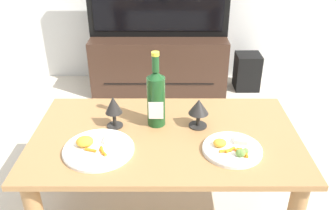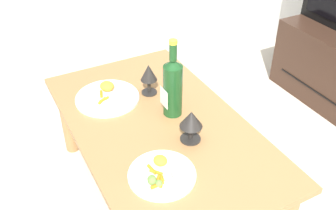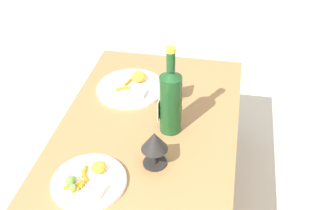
{
  "view_description": "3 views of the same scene",
  "coord_description": "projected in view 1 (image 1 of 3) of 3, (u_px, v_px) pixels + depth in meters",
  "views": [
    {
      "loc": [
        0.01,
        -1.32,
        1.3
      ],
      "look_at": [
        0.01,
        0.08,
        0.54
      ],
      "focal_mm": 38.0,
      "sensor_mm": 36.0,
      "label": 1
    },
    {
      "loc": [
        1.16,
        -0.57,
        1.46
      ],
      "look_at": [
        0.0,
        0.04,
        0.52
      ],
      "focal_mm": 41.81,
      "sensor_mm": 36.0,
      "label": 2
    },
    {
      "loc": [
        1.13,
        0.29,
        1.44
      ],
      "look_at": [
        -0.05,
        0.08,
        0.55
      ],
      "focal_mm": 43.63,
      "sensor_mm": 36.0,
      "label": 3
    }
  ],
  "objects": [
    {
      "name": "tv_stand",
      "position": [
        159.0,
        63.0,
        2.88
      ],
      "size": [
        1.06,
        0.41,
        0.45
      ],
      "color": "#382319",
      "rests_on": "ground_plane"
    },
    {
      "name": "ground_plane",
      "position": [
        166.0,
        207.0,
        1.78
      ],
      "size": [
        6.4,
        6.4,
        0.0
      ],
      "primitive_type": "plane",
      "color": "beige"
    },
    {
      "name": "dinner_plate_right",
      "position": [
        232.0,
        149.0,
        1.46
      ],
      "size": [
        0.25,
        0.25,
        0.04
      ],
      "color": "white",
      "rests_on": "dining_table"
    },
    {
      "name": "goblet_left",
      "position": [
        114.0,
        107.0,
        1.58
      ],
      "size": [
        0.08,
        0.08,
        0.15
      ],
      "color": "black",
      "rests_on": "dining_table"
    },
    {
      "name": "goblet_right",
      "position": [
        199.0,
        108.0,
        1.59
      ],
      "size": [
        0.09,
        0.09,
        0.14
      ],
      "color": "black",
      "rests_on": "dining_table"
    },
    {
      "name": "floor_speaker",
      "position": [
        247.0,
        71.0,
        2.92
      ],
      "size": [
        0.2,
        0.2,
        0.3
      ],
      "primitive_type": "cube",
      "rotation": [
        0.0,
        0.0,
        0.01
      ],
      "color": "black",
      "rests_on": "ground_plane"
    },
    {
      "name": "dining_table",
      "position": [
        166.0,
        148.0,
        1.61
      ],
      "size": [
        1.18,
        0.68,
        0.44
      ],
      "color": "#9E7042",
      "rests_on": "ground_plane"
    },
    {
      "name": "dinner_plate_left",
      "position": [
        98.0,
        148.0,
        1.46
      ],
      "size": [
        0.29,
        0.29,
        0.05
      ],
      "color": "white",
      "rests_on": "dining_table"
    },
    {
      "name": "wine_bottle",
      "position": [
        156.0,
        96.0,
        1.58
      ],
      "size": [
        0.08,
        0.08,
        0.35
      ],
      "color": "#19471E",
      "rests_on": "dining_table"
    }
  ]
}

